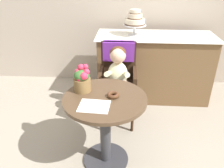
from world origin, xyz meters
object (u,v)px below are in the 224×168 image
(seated_child, at_px, (118,73))
(tiered_cake_stand, at_px, (135,20))
(cafe_table, at_px, (105,118))
(wicker_chair, at_px, (118,70))
(flower_vase, at_px, (82,79))
(donut_front, at_px, (113,95))

(seated_child, relative_size, tiered_cake_stand, 2.23)
(cafe_table, distance_m, wicker_chair, 0.75)
(wicker_chair, height_order, tiered_cake_stand, tiered_cake_stand)
(wicker_chair, xyz_separation_m, flower_vase, (-0.29, -0.64, 0.19))
(donut_front, bearing_deg, seated_child, 88.74)
(cafe_table, distance_m, flower_vase, 0.40)
(cafe_table, bearing_deg, seated_child, 82.06)
(donut_front, xyz_separation_m, flower_vase, (-0.28, 0.08, 0.10))
(cafe_table, relative_size, donut_front, 6.84)
(donut_front, distance_m, tiered_cake_stand, 1.35)
(seated_child, bearing_deg, wicker_chair, 90.00)
(seated_child, bearing_deg, donut_front, -91.26)
(cafe_table, distance_m, tiered_cake_stand, 1.45)
(seated_child, xyz_separation_m, tiered_cake_stand, (0.18, 0.72, 0.42))
(cafe_table, distance_m, donut_front, 0.24)
(donut_front, bearing_deg, cafe_table, -168.03)
(wicker_chair, xyz_separation_m, tiered_cake_stand, (0.18, 0.56, 0.45))
(flower_vase, height_order, tiered_cake_stand, tiered_cake_stand)
(cafe_table, xyz_separation_m, seated_child, (0.08, 0.58, 0.17))
(donut_front, bearing_deg, tiered_cake_stand, 81.36)
(cafe_table, relative_size, flower_vase, 2.96)
(seated_child, relative_size, donut_front, 6.90)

